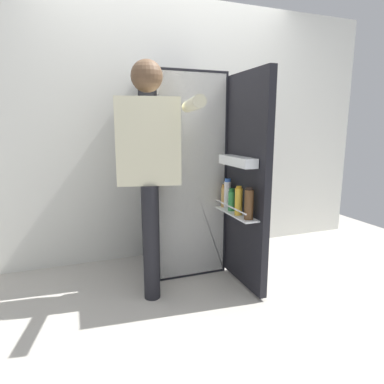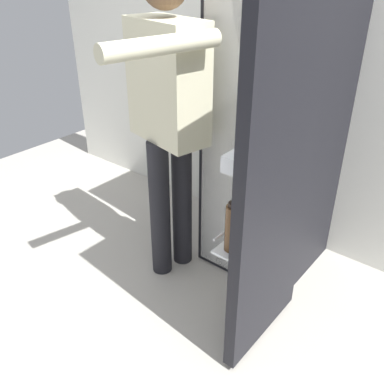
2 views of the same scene
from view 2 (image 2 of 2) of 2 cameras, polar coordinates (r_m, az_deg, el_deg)
The scene contains 4 objects.
ground_plane at distance 2.52m, azimuth 2.90°, elevation -14.25°, with size 5.51×5.51×0.00m, color #B7B2A8.
kitchen_wall at distance 2.67m, azimuth 15.89°, elevation 17.34°, with size 4.40×0.10×2.45m, color silver.
refrigerator at distance 2.40m, azimuth 11.14°, elevation 7.33°, with size 0.67×1.20×1.71m.
person at distance 2.25m, azimuth -3.06°, elevation 11.55°, with size 0.58×0.83×1.73m.
Camera 2 is at (1.05, -1.49, 1.73)m, focal length 39.48 mm.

